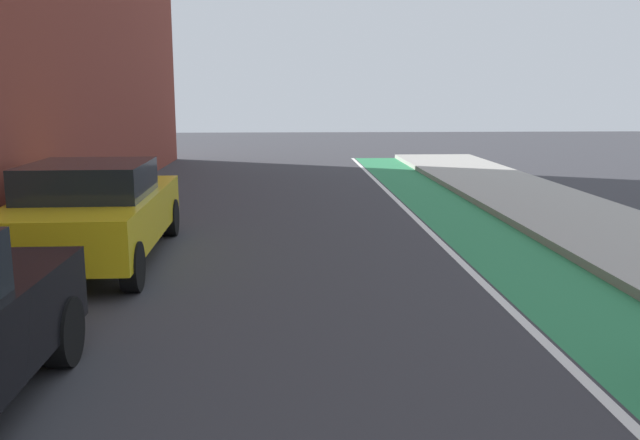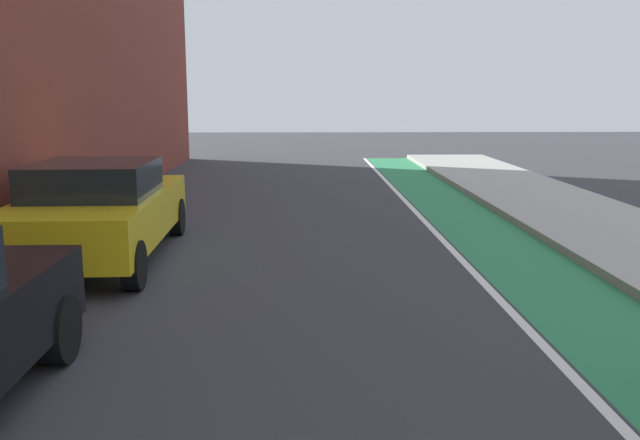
% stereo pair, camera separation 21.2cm
% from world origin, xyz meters
% --- Properties ---
extents(ground_plane, '(74.12, 74.12, 0.00)m').
position_xyz_m(ground_plane, '(0.00, 12.84, 0.00)').
color(ground_plane, '#38383D').
extents(bike_lane_paint, '(1.60, 33.69, 0.00)m').
position_xyz_m(bike_lane_paint, '(3.37, 14.84, 0.00)').
color(bike_lane_paint, '#2D8451').
rests_on(bike_lane_paint, ground).
extents(lane_divider_stripe, '(0.12, 33.69, 0.00)m').
position_xyz_m(lane_divider_stripe, '(2.47, 14.84, 0.00)').
color(lane_divider_stripe, white).
rests_on(lane_divider_stripe, ground).
extents(parked_sedan_yellow_cab, '(2.09, 4.63, 1.53)m').
position_xyz_m(parked_sedan_yellow_cab, '(-3.12, 15.38, 0.79)').
color(parked_sedan_yellow_cab, yellow).
rests_on(parked_sedan_yellow_cab, ground).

